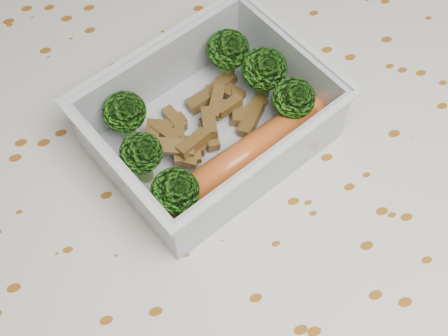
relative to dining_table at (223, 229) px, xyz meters
name	(u,v)px	position (x,y,z in m)	size (l,w,h in m)	color
dining_table	(223,229)	(0.00, 0.00, 0.00)	(1.40, 0.90, 0.75)	brown
tablecloth	(223,203)	(0.00, 0.00, 0.05)	(1.46, 0.96, 0.19)	silver
lunch_container	(211,127)	(0.00, 0.03, 0.11)	(0.21, 0.18, 0.06)	silver
broccoli_florets	(210,109)	(0.00, 0.04, 0.12)	(0.15, 0.14, 0.05)	#608C3F
meat_pile	(204,121)	(0.00, 0.04, 0.10)	(0.11, 0.08, 0.03)	brown
sausage	(246,155)	(0.02, 0.00, 0.11)	(0.14, 0.07, 0.02)	#CD5921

